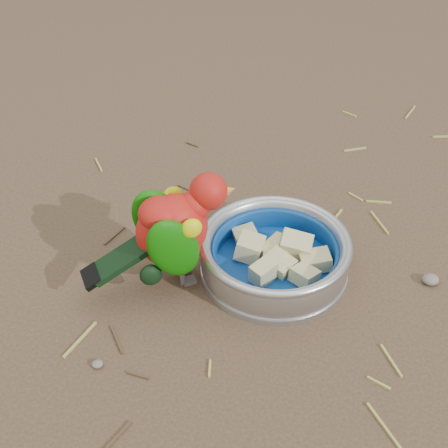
{
  "coord_description": "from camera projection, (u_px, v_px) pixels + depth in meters",
  "views": [
    {
      "loc": [
        -0.13,
        -0.64,
        0.62
      ],
      "look_at": [
        -0.03,
        0.03,
        0.08
      ],
      "focal_mm": 50.0,
      "sensor_mm": 36.0,
      "label": 1
    }
  ],
  "objects": [
    {
      "name": "food_bowl",
      "position": [
        274.0,
        268.0,
        0.9
      ],
      "size": [
        0.21,
        0.21,
        0.02
      ],
      "primitive_type": "cylinder",
      "color": "#B2B2BA",
      "rests_on": "ground"
    },
    {
      "name": "lory_parrot",
      "position": [
        175.0,
        236.0,
        0.85
      ],
      "size": [
        0.22,
        0.14,
        0.16
      ],
      "primitive_type": null,
      "rotation": [
        0.0,
        0.0,
        -1.33
      ],
      "color": "#B01812",
      "rests_on": "ground"
    },
    {
      "name": "ground",
      "position": [
        250.0,
        276.0,
        0.9
      ],
      "size": [
        60.0,
        60.0,
        0.0
      ],
      "primitive_type": "plane",
      "color": "#4D3829"
    },
    {
      "name": "fruit_wedges",
      "position": [
        275.0,
        256.0,
        0.89
      ],
      "size": [
        0.13,
        0.13,
        0.03
      ],
      "primitive_type": null,
      "color": "#CABF83",
      "rests_on": "food_bowl"
    },
    {
      "name": "ground_debris",
      "position": [
        245.0,
        240.0,
        0.96
      ],
      "size": [
        0.9,
        0.8,
        0.01
      ],
      "primitive_type": null,
      "color": "#A8A14B",
      "rests_on": "ground"
    },
    {
      "name": "bowl_wall",
      "position": [
        275.0,
        252.0,
        0.88
      ],
      "size": [
        0.21,
        0.21,
        0.04
      ],
      "primitive_type": null,
      "color": "#B2B2BA",
      "rests_on": "food_bowl"
    }
  ]
}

